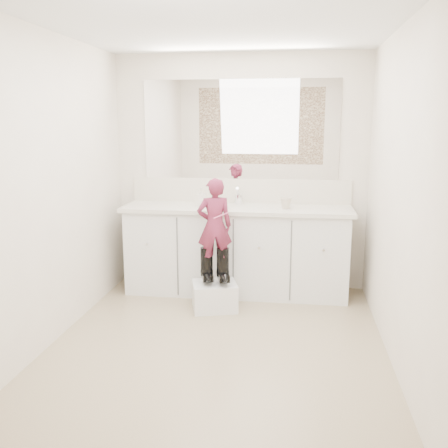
# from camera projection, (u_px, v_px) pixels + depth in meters

# --- Properties ---
(floor) EXTENTS (3.00, 3.00, 0.00)m
(floor) POSITION_uv_depth(u_px,v_px,m) (218.00, 342.00, 3.97)
(floor) COLOR #897B5A
(floor) RESTS_ON ground
(ceiling) EXTENTS (3.00, 3.00, 0.00)m
(ceiling) POSITION_uv_depth(u_px,v_px,m) (217.00, 23.00, 3.48)
(ceiling) COLOR white
(ceiling) RESTS_ON wall_back
(wall_back) EXTENTS (2.60, 0.00, 2.60)m
(wall_back) POSITION_uv_depth(u_px,v_px,m) (240.00, 173.00, 5.18)
(wall_back) COLOR beige
(wall_back) RESTS_ON floor
(wall_front) EXTENTS (2.60, 0.00, 2.60)m
(wall_front) POSITION_uv_depth(u_px,v_px,m) (167.00, 238.00, 2.27)
(wall_front) COLOR beige
(wall_front) RESTS_ON floor
(wall_left) EXTENTS (0.00, 3.00, 3.00)m
(wall_left) POSITION_uv_depth(u_px,v_px,m) (54.00, 189.00, 3.91)
(wall_left) COLOR beige
(wall_left) RESTS_ON floor
(wall_right) EXTENTS (0.00, 3.00, 3.00)m
(wall_right) POSITION_uv_depth(u_px,v_px,m) (398.00, 196.00, 3.54)
(wall_right) COLOR beige
(wall_right) RESTS_ON floor
(vanity_cabinet) EXTENTS (2.20, 0.55, 0.85)m
(vanity_cabinet) POSITION_uv_depth(u_px,v_px,m) (237.00, 252.00, 5.07)
(vanity_cabinet) COLOR silver
(vanity_cabinet) RESTS_ON floor
(countertop) EXTENTS (2.28, 0.58, 0.04)m
(countertop) POSITION_uv_depth(u_px,v_px,m) (237.00, 209.00, 4.96)
(countertop) COLOR beige
(countertop) RESTS_ON vanity_cabinet
(backsplash) EXTENTS (2.28, 0.03, 0.25)m
(backsplash) POSITION_uv_depth(u_px,v_px,m) (240.00, 191.00, 5.20)
(backsplash) COLOR beige
(backsplash) RESTS_ON countertop
(mirror) EXTENTS (2.00, 0.02, 1.00)m
(mirror) POSITION_uv_depth(u_px,v_px,m) (240.00, 130.00, 5.08)
(mirror) COLOR white
(mirror) RESTS_ON wall_back
(dot_panel) EXTENTS (2.00, 0.01, 1.20)m
(dot_panel) POSITION_uv_depth(u_px,v_px,m) (165.00, 138.00, 2.19)
(dot_panel) COLOR #472819
(dot_panel) RESTS_ON wall_front
(faucet) EXTENTS (0.08, 0.08, 0.10)m
(faucet) POSITION_uv_depth(u_px,v_px,m) (239.00, 199.00, 5.11)
(faucet) COLOR silver
(faucet) RESTS_ON countertop
(cup) EXTENTS (0.14, 0.14, 0.11)m
(cup) POSITION_uv_depth(u_px,v_px,m) (286.00, 203.00, 4.85)
(cup) COLOR #C1B39A
(cup) RESTS_ON countertop
(soap_bottle) EXTENTS (0.09, 0.09, 0.18)m
(soap_bottle) POSITION_uv_depth(u_px,v_px,m) (201.00, 197.00, 4.98)
(soap_bottle) COLOR beige
(soap_bottle) RESTS_ON countertop
(step_stool) EXTENTS (0.47, 0.43, 0.25)m
(step_stool) POSITION_uv_depth(u_px,v_px,m) (215.00, 296.00, 4.64)
(step_stool) COLOR silver
(step_stool) RESTS_ON floor
(boot_left) EXTENTS (0.18, 0.25, 0.33)m
(boot_left) POSITION_uv_depth(u_px,v_px,m) (207.00, 265.00, 4.61)
(boot_left) COLOR black
(boot_left) RESTS_ON step_stool
(boot_right) EXTENTS (0.18, 0.25, 0.33)m
(boot_right) POSITION_uv_depth(u_px,v_px,m) (223.00, 266.00, 4.59)
(boot_right) COLOR black
(boot_right) RESTS_ON step_stool
(toddler) EXTENTS (0.36, 0.29, 0.88)m
(toddler) POSITION_uv_depth(u_px,v_px,m) (215.00, 226.00, 4.53)
(toddler) COLOR #B3375F
(toddler) RESTS_ON step_stool
(toothbrush) EXTENTS (0.13, 0.05, 0.06)m
(toothbrush) POSITION_uv_depth(u_px,v_px,m) (221.00, 216.00, 4.42)
(toothbrush) COLOR #CD507B
(toothbrush) RESTS_ON toddler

